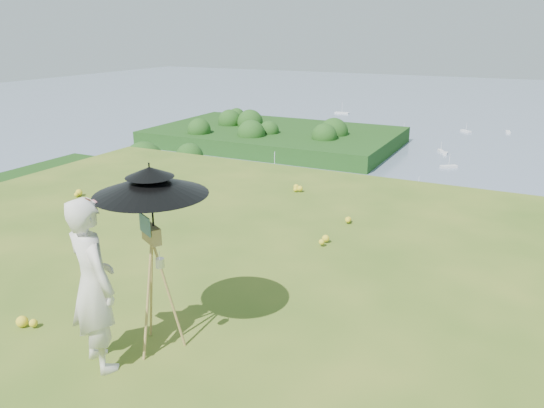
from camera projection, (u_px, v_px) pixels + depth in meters
The scene contains 12 objects.
ground at pixel (189, 307), 6.51m from camera, with size 14.00×14.00×0.00m, color #3D621C.
shoreline_tier at pixel (482, 297), 81.56m from camera, with size 170.00×28.00×8.00m, color #71675A.
bay_water at pixel (525, 123), 221.14m from camera, with size 700.00×700.00×0.00m, color slate.
peninsula at pixel (275, 129), 179.09m from camera, with size 90.00×60.00×12.00m, color #1A3B10, non-canonical shape.
slope_trees at pixel (460, 277), 40.97m from camera, with size 110.00×50.00×6.00m, color #1B4314, non-canonical shape.
harbor_town at pixel (488, 258), 79.51m from camera, with size 110.00×22.00×5.00m, color silver, non-canonical shape.
moored_boats at pixel (470, 158), 159.19m from camera, with size 140.00×140.00×0.70m, color silver, non-canonical shape.
wildflowers at pixel (200, 294), 6.71m from camera, with size 10.00×10.50×0.12m, color yellow, non-canonical shape.
painter at pixel (93, 285), 5.14m from camera, with size 0.65×0.43×1.78m, color beige.
field_easel at pixel (155, 283), 5.47m from camera, with size 0.57×0.57×1.51m, color #AF8C49, non-canonical shape.
sun_umbrella at pixel (152, 202), 5.21m from camera, with size 1.13×1.13×0.79m, color black, non-canonical shape.
painter_cap at pixel (83, 202), 4.88m from camera, with size 0.18×0.21×0.10m, color #CA6F74, non-canonical shape.
Camera 1 is at (3.50, -4.72, 3.25)m, focal length 35.00 mm.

